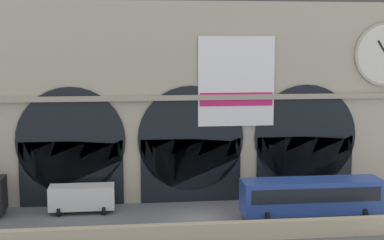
# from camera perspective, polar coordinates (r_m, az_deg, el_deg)

# --- Properties ---
(ground_plane) EXTENTS (200.00, 200.00, 0.00)m
(ground_plane) POSITION_cam_1_polar(r_m,az_deg,el_deg) (44.74, 0.64, -9.94)
(ground_plane) COLOR slate
(quay_parapet_wall) EXTENTS (90.00, 0.70, 1.29)m
(quay_parapet_wall) POSITION_cam_1_polar(r_m,az_deg,el_deg) (39.88, 1.58, -11.22)
(quay_parapet_wall) COLOR #BCAD8C
(quay_parapet_wall) RESTS_ON ground
(station_building) EXTENTS (42.28, 5.85, 20.52)m
(station_building) POSITION_cam_1_polar(r_m,az_deg,el_deg) (50.40, -0.43, 3.68)
(station_building) COLOR #B2A891
(station_building) RESTS_ON ground
(van_midwest) EXTENTS (5.20, 2.48, 2.20)m
(van_midwest) POSITION_cam_1_polar(r_m,az_deg,el_deg) (46.94, -11.04, -7.65)
(van_midwest) COLOR white
(van_midwest) RESTS_ON ground
(bus_mideast) EXTENTS (11.00, 3.25, 3.10)m
(bus_mideast) POSITION_cam_1_polar(r_m,az_deg,el_deg) (45.40, 11.96, -7.51)
(bus_mideast) COLOR #28479E
(bus_mideast) RESTS_ON ground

